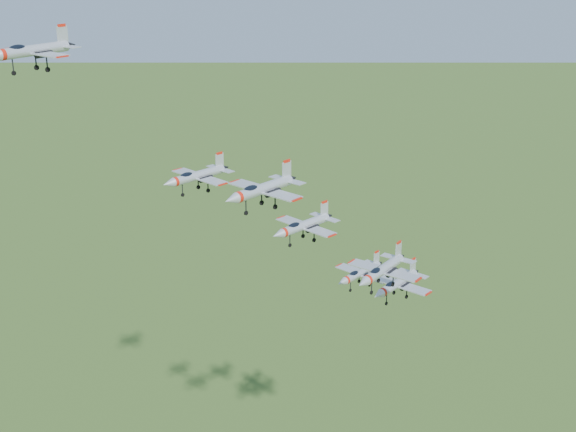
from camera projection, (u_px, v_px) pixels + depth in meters
jet_lead at (31, 50)px, 99.03m from camera, size 12.91×10.93×3.49m
jet_left_high at (196, 176)px, 101.44m from camera, size 10.81×9.05×2.89m
jet_right_high at (261, 189)px, 88.65m from camera, size 11.50×9.68×3.09m
jet_left_low at (303, 225)px, 119.10m from camera, size 12.82×10.71×3.43m
jet_right_low at (382, 270)px, 112.08m from camera, size 12.68×10.83×3.47m
jet_trail at (397, 283)px, 125.78m from camera, size 12.88×10.90×3.48m
jet_extra at (360, 273)px, 134.16m from camera, size 12.20×10.26×3.27m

